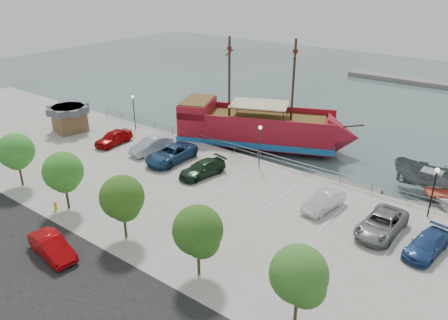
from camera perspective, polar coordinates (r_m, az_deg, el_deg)
The scene contains 27 objects.
ground at distance 39.52m, azimuth -0.59°, elevation -5.28°, with size 160.00×160.00×0.00m, color #354745.
street at distance 30.11m, azimuth -20.19°, elevation -15.24°, with size 100.00×8.00×0.04m, color black.
sidewalk at distance 32.83m, azimuth -11.47°, elevation -10.46°, with size 100.00×4.00×0.05m, color #9E9A8F.
seawall_railing at distance 44.63m, azimuth 5.51°, elevation 0.38°, with size 50.00×0.06×1.00m.
pirate_ship at distance 50.30m, azimuth 5.97°, elevation 3.94°, with size 20.83×13.00×13.01m.
patrol_boat at distance 44.38m, azimuth 25.35°, elevation -2.38°, with size 2.60×6.92×2.68m, color slate.
dock_west at distance 54.05m, azimuth -6.37°, elevation 3.11°, with size 6.44×1.84×0.37m, color slate.
dock_mid at distance 43.21m, azimuth 15.56°, elevation -3.25°, with size 6.54×1.87×0.37m, color slate.
dock_east at distance 41.57m, azimuth 25.14°, elevation -5.91°, with size 6.72×1.92×0.38m, color slate.
shed at distance 55.90m, azimuth -19.56°, elevation 5.22°, with size 4.49×4.49×3.07m.
street_sedan at distance 32.70m, azimuth -21.56°, elevation -10.46°, with size 1.57×4.50×1.48m, color #AE0509.
fire_hydrant at distance 38.40m, azimuth -21.18°, elevation -5.58°, with size 0.27×0.27×0.77m.
lamp_post_left at distance 53.89m, azimuth -11.73°, elevation 6.91°, with size 0.36×0.36×4.28m.
lamp_post_mid at distance 42.69m, azimuth 4.72°, elevation 2.79°, with size 0.36×0.36×4.28m.
lamp_post_right at distance 37.48m, azimuth 25.80°, elevation -2.81°, with size 0.36×0.36×4.28m.
tree_b at distance 42.56m, azimuth -25.51°, elevation 0.88°, with size 3.30×3.20×5.00m.
tree_c at distance 36.85m, azimuth -20.23°, elevation -1.65°, with size 3.30×3.20×5.00m.
tree_d at distance 31.66m, azimuth -13.09°, elevation -5.03°, with size 3.30×3.20×5.00m.
tree_e at distance 27.29m, azimuth -3.30°, elevation -9.47°, with size 3.30×3.20×5.00m.
tree_f at distance 24.19m, azimuth 9.95°, elevation -14.86°, with size 3.30×3.20×5.00m.
parked_car_a at distance 50.37m, azimuth -14.22°, elevation 2.87°, with size 1.87×4.65×1.58m, color #A20608.
parked_car_b at distance 47.29m, azimuth -9.46°, elevation 1.92°, with size 1.71×4.90×1.62m, color #AFB7C4.
parked_car_c at distance 44.76m, azimuth -6.90°, elevation 0.80°, with size 2.74×5.95×1.65m, color navy.
parked_car_d at distance 41.51m, azimuth -2.84°, elevation -1.14°, with size 2.00×4.93×1.43m, color black.
parked_car_f at distance 36.78m, azimuth 12.90°, elevation -5.27°, with size 1.52×4.37×1.44m, color silver.
parked_car_g at distance 34.89m, azimuth 19.89°, elevation -7.83°, with size 2.55×5.52×1.53m, color slate.
parked_car_h at distance 33.85m, azimuth 24.97°, elevation -9.98°, with size 1.89×4.64×1.35m, color navy.
Camera 1 is at (21.05, -27.29, 18.33)m, focal length 35.00 mm.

